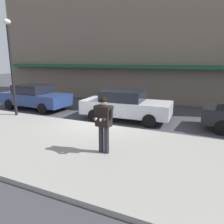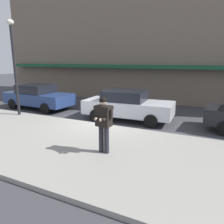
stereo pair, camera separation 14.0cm
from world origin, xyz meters
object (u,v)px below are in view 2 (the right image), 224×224
street_lamp_post (14,58)px  parked_sedan_mid (127,105)px  man_texting_on_phone (104,119)px  parked_sedan_near (38,96)px

street_lamp_post → parked_sedan_mid: bearing=19.9°
parked_sedan_mid → man_texting_on_phone: (1.01, -4.43, 0.46)m
parked_sedan_near → man_texting_on_phone: bearing=-32.1°
parked_sedan_near → street_lamp_post: (0.63, -2.09, 2.35)m
parked_sedan_near → street_lamp_post: street_lamp_post is taller
parked_sedan_mid → street_lamp_post: street_lamp_post is taller
man_texting_on_phone → parked_sedan_mid: bearing=102.8°
man_texting_on_phone → street_lamp_post: size_ratio=0.37×
parked_sedan_mid → street_lamp_post: size_ratio=0.94×
parked_sedan_near → man_texting_on_phone: man_texting_on_phone is taller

